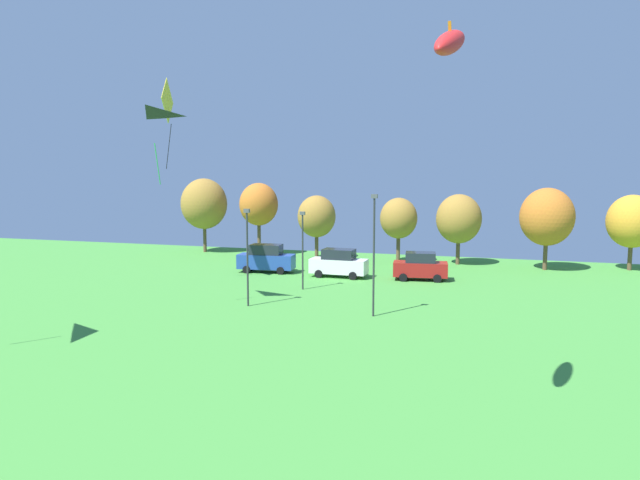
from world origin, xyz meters
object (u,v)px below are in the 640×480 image
Objects in this scene: treeline_tree_1 at (259,205)px; treeline_tree_6 at (632,221)px; kite_flying_5 at (450,42)px; parked_car_third_from_left at (420,266)px; treeline_tree_3 at (399,218)px; light_post_2 at (247,252)px; kite_flying_3 at (146,122)px; parked_car_leftmost at (266,259)px; light_post_0 at (303,245)px; treeline_tree_4 at (459,219)px; parked_car_second_from_left at (339,263)px; treeline_tree_0 at (204,204)px; light_post_1 at (374,249)px; treeline_tree_2 at (317,217)px; treeline_tree_5 at (547,217)px; kite_flying_0 at (167,103)px.

treeline_tree_6 is (34.69, 0.36, -0.95)m from treeline_tree_1.
kite_flying_5 is 0.72× the size of parked_car_third_from_left.
light_post_2 is at bearing -106.33° from treeline_tree_3.
parked_car_third_from_left is (13.83, 15.88, -10.19)m from kite_flying_3.
parked_car_leftmost is 31.69m from treeline_tree_6.
light_post_0 is at bearing 119.85° from kite_flying_5.
treeline_tree_3 is 0.94× the size of treeline_tree_4.
parked_car_third_from_left is at bearing 6.87° from parked_car_second_from_left.
treeline_tree_3 is (21.02, -1.08, -1.00)m from treeline_tree_0.
parked_car_leftmost is 1.12× the size of parked_car_third_from_left.
light_post_2 is 34.32m from treeline_tree_6.
parked_car_leftmost is 1.06× the size of parked_car_second_from_left.
treeline_tree_0 reaches higher than light_post_0.
light_post_1 is at bearing 15.27° from kite_flying_3.
parked_car_leftmost is at bearing 133.98° from light_post_1.
treeline_tree_1 is (-11.36, 10.28, 4.07)m from parked_car_second_from_left.
light_post_2 is at bearing -84.62° from treeline_tree_2.
treeline_tree_0 is 26.56m from treeline_tree_4.
treeline_tree_4 is (2.33, 8.97, 3.12)m from parked_car_third_from_left.
light_post_1 is at bearing -51.64° from parked_car_leftmost.
treeline_tree_0 reaches higher than treeline_tree_5.
treeline_tree_5 is (19.09, 20.25, 1.15)m from light_post_2.
treeline_tree_6 is (34.45, 17.49, -9.21)m from kite_flying_0.
treeline_tree_5 is at bearing -164.18° from treeline_tree_6.
light_post_2 is at bearing -55.85° from treeline_tree_0.
treeline_tree_6 is at bearing 3.87° from treeline_tree_3.
treeline_tree_1 is (6.34, -0.09, 0.04)m from treeline_tree_0.
light_post_2 is at bearing -29.73° from kite_flying_0.
light_post_0 is at bearing -106.78° from treeline_tree_3.
kite_flying_3 is at bearing -123.03° from treeline_tree_4.
light_post_2 is (-2.80, -11.60, 2.34)m from parked_car_second_from_left.
treeline_tree_2 is (12.94, -1.15, -0.99)m from treeline_tree_0.
treeline_tree_1 is at bearing 127.00° from light_post_1.
treeline_tree_4 is (8.83, 9.57, 3.09)m from parked_car_second_from_left.
treeline_tree_1 is (-4.86, 9.88, 4.02)m from parked_car_leftmost.
light_post_0 is 0.76× the size of treeline_tree_1.
treeline_tree_1 is 1.19× the size of treeline_tree_2.
treeline_tree_1 is (-0.24, 17.13, -8.26)m from kite_flying_0.
kite_flying_3 is at bearing -122.48° from light_post_0.
kite_flying_0 is at bearing -172.91° from light_post_0.
treeline_tree_4 is at bearing -175.74° from treeline_tree_6.
light_post_1 reaches higher than treeline_tree_6.
parked_car_leftmost is 0.69× the size of light_post_1.
parked_car_leftmost is 18.11m from treeline_tree_4.
treeline_tree_1 is at bearing 176.14° from treeline_tree_3.
kite_flying_0 reaches higher than treeline_tree_2.
parked_car_third_from_left is 26.41m from treeline_tree_0.
parked_car_second_from_left reaches higher than parked_car_third_from_left.
treeline_tree_0 is 1.10× the size of treeline_tree_5.
kite_flying_3 reaches higher than light_post_1.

